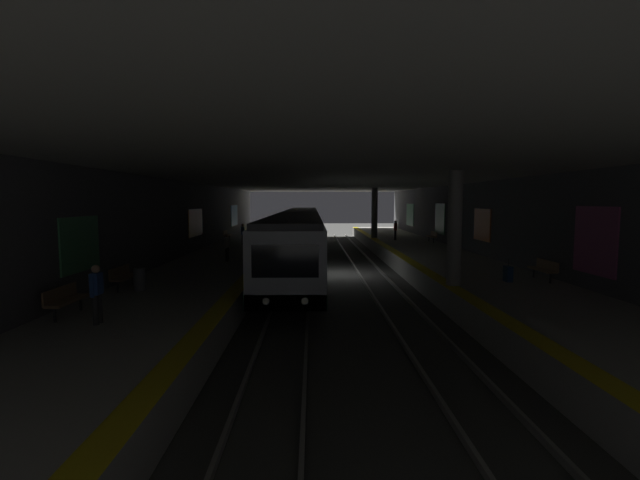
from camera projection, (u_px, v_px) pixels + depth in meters
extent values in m
plane|color=#42423F|center=(334.00, 274.00, 26.47)|extent=(120.00, 120.00, 0.00)
cube|color=gray|center=(382.00, 273.00, 26.51)|extent=(60.00, 0.09, 0.16)
cube|color=gray|center=(358.00, 273.00, 26.49)|extent=(60.00, 0.09, 0.16)
cube|color=gray|center=(309.00, 273.00, 26.43)|extent=(60.00, 0.09, 0.16)
cube|color=gray|center=(285.00, 273.00, 26.41)|extent=(60.00, 0.09, 0.16)
cube|color=#A8A59E|center=(442.00, 265.00, 26.54)|extent=(60.00, 5.30, 1.05)
cube|color=yellow|center=(403.00, 257.00, 26.45)|extent=(60.00, 0.60, 0.01)
cube|color=#A8A59E|center=(225.00, 266.00, 26.31)|extent=(60.00, 5.30, 1.05)
cube|color=yellow|center=(264.00, 257.00, 26.30)|extent=(60.00, 0.60, 0.01)
cube|color=#56565B|center=(491.00, 228.00, 26.38)|extent=(60.00, 0.50, 5.60)
cube|color=#BF4C8C|center=(595.00, 241.00, 16.23)|extent=(2.46, 0.06, 2.53)
cube|color=orange|center=(482.00, 225.00, 26.98)|extent=(2.56, 0.06, 1.97)
cube|color=#4CA566|center=(440.00, 219.00, 35.92)|extent=(2.60, 0.06, 2.50)
cube|color=#4CA566|center=(410.00, 215.00, 46.90)|extent=(3.30, 0.06, 2.32)
cube|color=#56565B|center=(175.00, 228.00, 26.05)|extent=(60.00, 0.50, 5.60)
cube|color=#4CA566|center=(80.00, 244.00, 14.88)|extent=(2.46, 0.06, 1.87)
cube|color=orange|center=(196.00, 223.00, 29.58)|extent=(3.42, 0.06, 1.82)
cube|color=#338CCC|center=(234.00, 215.00, 44.28)|extent=(3.46, 0.06, 2.07)
cube|color=beige|center=(334.00, 177.00, 25.95)|extent=(60.00, 19.40, 0.40)
cylinder|color=gray|center=(455.00, 228.00, 17.38)|extent=(0.56, 0.56, 4.55)
cylinder|color=gray|center=(374.00, 213.00, 39.74)|extent=(0.56, 0.56, 4.55)
cube|color=#B7BCC6|center=(296.00, 245.00, 23.62)|extent=(18.03, 2.80, 2.70)
cube|color=#14663D|center=(296.00, 264.00, 23.72)|extent=(18.03, 2.82, 0.56)
cube|color=black|center=(295.00, 238.00, 23.59)|extent=(16.59, 2.83, 0.90)
cube|color=#47474C|center=(295.00, 217.00, 23.49)|extent=(17.67, 2.58, 0.24)
cube|color=black|center=(291.00, 291.00, 18.82)|extent=(2.20, 1.64, 0.76)
cube|color=black|center=(298.00, 260.00, 28.69)|extent=(2.20, 1.64, 0.76)
cube|color=black|center=(285.00, 261.00, 14.59)|extent=(0.04, 2.24, 1.10)
cylinder|color=silver|center=(305.00, 301.00, 14.72)|extent=(0.04, 0.24, 0.24)
cylinder|color=silver|center=(266.00, 301.00, 14.70)|extent=(0.04, 0.24, 0.24)
cube|color=#B7BCC6|center=(303.00, 225.00, 42.17)|extent=(18.03, 2.80, 2.70)
cube|color=#14663D|center=(303.00, 236.00, 42.27)|extent=(18.03, 2.82, 0.56)
cube|color=black|center=(303.00, 222.00, 42.14)|extent=(16.59, 2.83, 0.90)
cube|color=#47474C|center=(303.00, 210.00, 42.04)|extent=(17.67, 2.58, 0.24)
cube|color=black|center=(302.00, 246.00, 37.37)|extent=(2.20, 1.64, 0.76)
cube|color=black|center=(304.00, 237.00, 47.24)|extent=(2.20, 1.64, 0.76)
cylinder|color=#262628|center=(550.00, 278.00, 17.93)|extent=(0.08, 0.08, 0.42)
cylinder|color=#262628|center=(534.00, 273.00, 19.29)|extent=(0.08, 0.08, 0.42)
cube|color=olive|center=(542.00, 270.00, 18.59)|extent=(1.70, 0.44, 0.08)
cube|color=olive|center=(547.00, 265.00, 18.57)|extent=(1.70, 0.06, 0.40)
cylinder|color=#262628|center=(433.00, 240.00, 35.24)|extent=(0.08, 0.08, 0.42)
cylinder|color=#262628|center=(429.00, 239.00, 36.59)|extent=(0.08, 0.08, 0.42)
cube|color=olive|center=(431.00, 236.00, 35.89)|extent=(1.70, 0.44, 0.08)
cube|color=olive|center=(434.00, 234.00, 35.88)|extent=(1.70, 0.06, 0.40)
cylinder|color=#262628|center=(55.00, 315.00, 12.17)|extent=(0.08, 0.08, 0.42)
cylinder|color=#262628|center=(81.00, 303.00, 13.53)|extent=(0.08, 0.08, 0.42)
cube|color=olive|center=(68.00, 301.00, 12.83)|extent=(1.70, 0.44, 0.08)
cube|color=olive|center=(60.00, 294.00, 12.81)|extent=(1.70, 0.06, 0.40)
cylinder|color=#262628|center=(118.00, 287.00, 16.11)|extent=(0.08, 0.08, 0.42)
cylinder|color=#262628|center=(133.00, 280.00, 17.47)|extent=(0.08, 0.08, 0.42)
cube|color=olive|center=(125.00, 277.00, 16.77)|extent=(1.70, 0.44, 0.08)
cube|color=olive|center=(119.00, 272.00, 16.75)|extent=(1.70, 0.06, 0.40)
cylinder|color=#262628|center=(226.00, 239.00, 36.43)|extent=(0.08, 0.08, 0.42)
cylinder|color=#262628|center=(229.00, 238.00, 37.78)|extent=(0.08, 0.08, 0.42)
cube|color=olive|center=(228.00, 235.00, 37.08)|extent=(1.70, 0.44, 0.08)
cube|color=olive|center=(225.00, 233.00, 37.06)|extent=(1.70, 0.06, 0.40)
cylinder|color=#272727|center=(227.00, 254.00, 24.43)|extent=(0.16, 0.16, 0.78)
cylinder|color=#272727|center=(228.00, 254.00, 24.63)|extent=(0.16, 0.16, 0.78)
cube|color=beige|center=(227.00, 242.00, 24.47)|extent=(0.36, 0.22, 0.55)
cylinder|color=beige|center=(226.00, 244.00, 24.23)|extent=(0.10, 0.10, 0.53)
cylinder|color=beige|center=(228.00, 243.00, 24.73)|extent=(0.10, 0.10, 0.53)
sphere|color=tan|center=(227.00, 236.00, 24.44)|extent=(0.21, 0.21, 0.21)
cylinder|color=#2C2C2C|center=(96.00, 310.00, 11.91)|extent=(0.16, 0.16, 0.83)
cylinder|color=#2C2C2C|center=(99.00, 308.00, 12.10)|extent=(0.16, 0.16, 0.83)
cube|color=#284C93|center=(96.00, 284.00, 11.94)|extent=(0.36, 0.22, 0.59)
cylinder|color=#284C93|center=(92.00, 287.00, 11.70)|extent=(0.10, 0.10, 0.56)
cylinder|color=#284C93|center=(101.00, 284.00, 12.20)|extent=(0.10, 0.10, 0.56)
sphere|color=tan|center=(96.00, 269.00, 11.91)|extent=(0.22, 0.22, 0.22)
cylinder|color=black|center=(396.00, 235.00, 37.67)|extent=(0.16, 0.16, 0.85)
cylinder|color=black|center=(395.00, 235.00, 37.87)|extent=(0.16, 0.16, 0.85)
cube|color=maroon|center=(395.00, 227.00, 37.70)|extent=(0.36, 0.22, 0.60)
cylinder|color=maroon|center=(396.00, 227.00, 37.46)|extent=(0.10, 0.10, 0.57)
cylinder|color=maroon|center=(395.00, 227.00, 37.95)|extent=(0.10, 0.10, 0.57)
sphere|color=tan|center=(395.00, 222.00, 37.66)|extent=(0.23, 0.23, 0.23)
cylinder|color=#2F2F2F|center=(243.00, 240.00, 33.28)|extent=(0.16, 0.16, 0.82)
cylinder|color=#2F2F2F|center=(243.00, 240.00, 33.48)|extent=(0.16, 0.16, 0.82)
cube|color=#284C93|center=(243.00, 231.00, 33.32)|extent=(0.36, 0.22, 0.58)
cylinder|color=#284C93|center=(242.00, 231.00, 33.07)|extent=(0.10, 0.10, 0.55)
cylinder|color=#284C93|center=(243.00, 231.00, 33.57)|extent=(0.10, 0.10, 0.55)
sphere|color=tan|center=(243.00, 225.00, 33.28)|extent=(0.22, 0.22, 0.22)
cube|color=navy|center=(508.00, 274.00, 18.30)|extent=(0.42, 0.26, 0.66)
cylinder|color=#333333|center=(509.00, 263.00, 18.26)|extent=(0.02, 0.02, 0.30)
cylinder|color=#595B5E|center=(140.00, 279.00, 16.51)|extent=(0.44, 0.44, 0.85)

